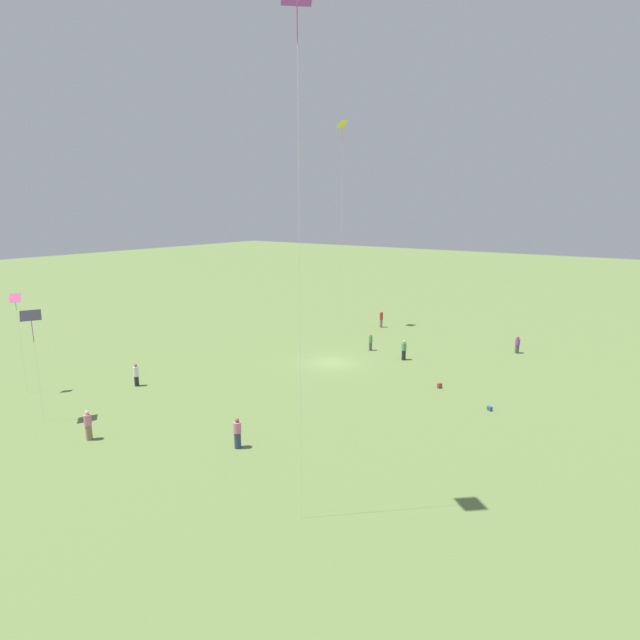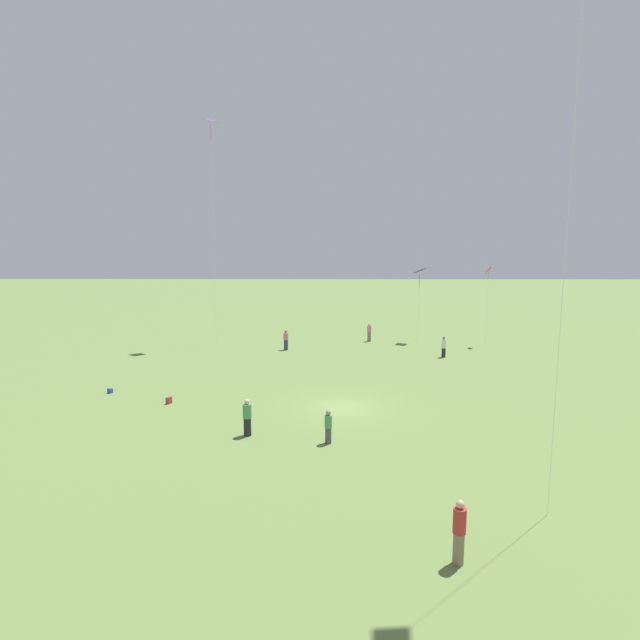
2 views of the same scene
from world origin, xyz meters
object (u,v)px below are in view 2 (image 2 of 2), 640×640
(person_1, at_px, (459,532))
(picnic_bag_0, at_px, (110,391))
(person_4, at_px, (247,418))
(person_5, at_px, (286,340))
(person_2, at_px, (369,332))
(picnic_bag_1, at_px, (169,400))
(kite_0, at_px, (420,272))
(kite_2, at_px, (489,273))
(person_6, at_px, (444,347))
(person_0, at_px, (328,427))
(kite_1, at_px, (210,132))

(person_1, height_order, picnic_bag_0, person_1)
(person_4, height_order, person_5, person_4)
(person_4, bearing_deg, picnic_bag_0, 61.30)
(person_2, relative_size, picnic_bag_1, 4.69)
(person_2, xyz_separation_m, person_5, (-4.22, 7.71, -0.01))
(kite_0, distance_m, kite_2, 6.23)
(person_6, bearing_deg, person_0, -86.86)
(person_1, bearing_deg, person_4, -179.69)
(person_2, height_order, kite_2, kite_2)
(person_1, xyz_separation_m, kite_0, (34.61, -5.12, 5.68))
(person_5, relative_size, kite_2, 0.24)
(person_4, distance_m, kite_1, 30.55)
(person_6, relative_size, picnic_bag_0, 4.65)
(person_2, bearing_deg, kite_0, -40.34)
(kite_2, bearing_deg, person_6, 35.44)
(kite_1, xyz_separation_m, kite_2, (-0.41, -25.25, -12.55))
(person_2, relative_size, picnic_bag_0, 4.78)
(person_6, xyz_separation_m, kite_1, (5.89, 20.09, 18.39))
(person_2, xyz_separation_m, kite_1, (-1.13, 14.55, 18.37))
(kite_1, bearing_deg, person_4, -71.26)
(person_2, height_order, kite_1, kite_1)
(person_6, distance_m, kite_1, 27.86)
(person_4, xyz_separation_m, kite_0, (24.87, -12.65, 5.76))
(person_4, bearing_deg, kite_1, 22.96)
(person_1, height_order, kite_2, kite_2)
(person_0, xyz_separation_m, kite_2, (24.00, -14.74, 5.91))
(person_2, height_order, person_4, person_4)
(person_1, distance_m, person_4, 12.31)
(person_5, bearing_deg, person_2, 48.27)
(person_5, bearing_deg, person_6, 7.66)
(person_6, distance_m, picnic_bag_1, 22.69)
(kite_0, bearing_deg, person_2, -16.42)
(kite_0, xyz_separation_m, kite_1, (-1.37, 19.28, 12.61))
(person_4, distance_m, picnic_bag_0, 11.95)
(kite_0, relative_size, kite_2, 0.97)
(person_4, height_order, kite_2, kite_2)
(person_2, bearing_deg, person_5, 165.46)
(picnic_bag_0, xyz_separation_m, picnic_bag_1, (-2.09, -4.33, 0.05))
(person_5, relative_size, kite_1, 0.09)
(person_0, bearing_deg, picnic_bag_1, 140.20)
(picnic_bag_1, bearing_deg, person_0, -122.29)
(person_6, height_order, picnic_bag_0, person_6)
(kite_1, bearing_deg, person_1, -63.96)
(person_4, xyz_separation_m, picnic_bag_1, (4.90, 5.33, -0.70))
(person_4, height_order, kite_1, kite_1)
(person_1, distance_m, picnic_bag_0, 24.00)
(kite_2, bearing_deg, person_1, 60.06)
(person_6, bearing_deg, person_2, 158.78)
(kite_2, xyz_separation_m, picnic_bag_0, (-16.10, 28.28, -6.56))
(person_0, xyz_separation_m, person_1, (-8.83, -3.66, 0.17))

